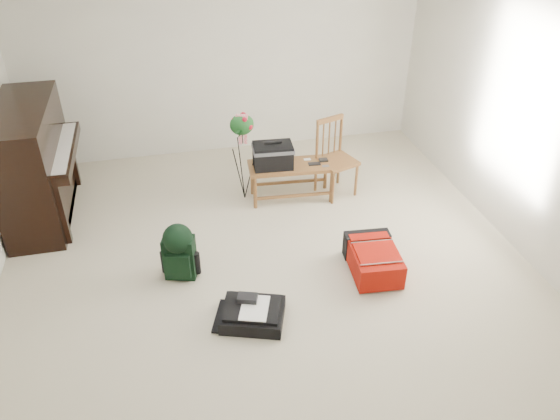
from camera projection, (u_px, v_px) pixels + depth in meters
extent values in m
cube|color=#BEB199|center=(271.00, 276.00, 5.16)|extent=(5.00, 5.50, 0.01)
cube|color=beige|center=(223.00, 56.00, 6.71)|extent=(5.00, 0.04, 2.50)
cube|color=beige|center=(539.00, 130.00, 4.94)|extent=(0.04, 5.50, 2.50)
cube|color=black|center=(33.00, 164.00, 5.70)|extent=(0.55, 1.50, 1.25)
cube|color=black|center=(61.00, 152.00, 5.70)|extent=(0.28, 1.30, 0.10)
cube|color=white|center=(60.00, 148.00, 5.68)|extent=(0.22, 1.20, 0.02)
cube|color=black|center=(51.00, 209.00, 6.03)|extent=(0.45, 1.30, 0.10)
cube|color=brown|center=(292.00, 166.00, 6.10)|extent=(0.99, 0.46, 0.04)
cylinder|color=brown|center=(257.00, 194.00, 6.02)|extent=(0.04, 0.04, 0.40)
cylinder|color=brown|center=(252.00, 180.00, 6.27)|extent=(0.04, 0.04, 0.40)
cylinder|color=brown|center=(332.00, 185.00, 6.18)|extent=(0.04, 0.04, 0.40)
cylinder|color=brown|center=(324.00, 172.00, 6.43)|extent=(0.04, 0.04, 0.40)
cube|color=brown|center=(337.00, 161.00, 6.19)|extent=(0.49, 0.49, 0.04)
cylinder|color=brown|center=(326.00, 187.00, 6.14)|extent=(0.03, 0.03, 0.40)
cylinder|color=brown|center=(318.00, 173.00, 6.42)|extent=(0.03, 0.03, 0.40)
cylinder|color=brown|center=(354.00, 183.00, 6.21)|extent=(0.03, 0.03, 0.40)
cylinder|color=brown|center=(345.00, 170.00, 6.48)|extent=(0.03, 0.03, 0.40)
cube|color=brown|center=(335.00, 119.00, 6.08)|extent=(0.34, 0.15, 0.06)
cylinder|color=brown|center=(319.00, 138.00, 6.17)|extent=(0.03, 0.03, 0.48)
cylinder|color=brown|center=(347.00, 135.00, 6.23)|extent=(0.03, 0.03, 0.48)
cube|color=#A31107|center=(373.00, 260.00, 5.14)|extent=(0.48, 0.67, 0.24)
cube|color=black|center=(364.00, 245.00, 5.34)|extent=(0.45, 0.18, 0.26)
cube|color=#A31107|center=(377.00, 252.00, 5.03)|extent=(0.41, 0.39, 0.02)
cube|color=silver|center=(384.00, 263.00, 4.88)|extent=(0.40, 0.05, 0.01)
cube|color=black|center=(253.00, 315.00, 4.64)|extent=(0.63, 0.56, 0.12)
cube|color=black|center=(253.00, 308.00, 4.59)|extent=(0.55, 0.48, 0.03)
cube|color=white|center=(255.00, 307.00, 4.57)|extent=(0.32, 0.37, 0.01)
cube|color=black|center=(245.00, 300.00, 4.61)|extent=(0.19, 0.15, 0.05)
cube|color=black|center=(180.00, 257.00, 5.05)|extent=(0.32, 0.24, 0.43)
cube|color=black|center=(181.00, 266.00, 4.98)|extent=(0.23, 0.11, 0.25)
sphere|color=black|center=(178.00, 239.00, 4.94)|extent=(0.28, 0.28, 0.28)
cube|color=black|center=(172.00, 252.00, 5.12)|extent=(0.04, 0.04, 0.38)
cube|color=black|center=(186.00, 250.00, 5.15)|extent=(0.04, 0.04, 0.38)
cylinder|color=black|center=(242.00, 132.00, 5.87)|extent=(0.01, 0.01, 0.28)
ellipsoid|color=#184D1C|center=(242.00, 125.00, 5.82)|extent=(0.26, 0.19, 0.24)
cube|color=#E7283E|center=(242.00, 118.00, 5.76)|extent=(0.14, 0.08, 0.07)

